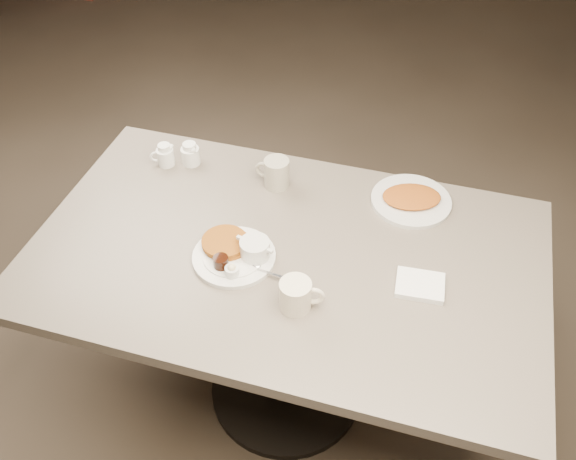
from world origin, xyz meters
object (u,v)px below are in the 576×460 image
(coffee_mug_far, at_px, (276,173))
(hash_plate, at_px, (411,199))
(diner_table, at_px, (286,289))
(creamer_left, at_px, (165,155))
(creamer_right, at_px, (190,154))
(coffee_mug_near, at_px, (297,295))
(main_plate, at_px, (237,252))

(coffee_mug_far, relative_size, hash_plate, 0.37)
(diner_table, distance_m, creamer_left, 0.62)
(creamer_right, bearing_deg, coffee_mug_far, -5.71)
(diner_table, relative_size, coffee_mug_far, 12.47)
(diner_table, bearing_deg, coffee_mug_near, -65.66)
(creamer_right, bearing_deg, hash_plate, 0.44)
(main_plate, distance_m, coffee_mug_far, 0.35)
(hash_plate, bearing_deg, creamer_left, -177.44)
(main_plate, height_order, hash_plate, main_plate)
(main_plate, distance_m, creamer_left, 0.52)
(coffee_mug_far, xyz_separation_m, hash_plate, (0.44, 0.04, -0.04))
(main_plate, xyz_separation_m, coffee_mug_near, (0.21, -0.12, 0.02))
(creamer_left, xyz_separation_m, hash_plate, (0.83, 0.04, -0.02))
(coffee_mug_far, bearing_deg, creamer_right, 174.29)
(coffee_mug_near, bearing_deg, creamer_right, 135.85)
(coffee_mug_far, bearing_deg, diner_table, -67.25)
(coffee_mug_near, height_order, creamer_right, coffee_mug_near)
(diner_table, bearing_deg, creamer_left, 150.99)
(main_plate, relative_size, coffee_mug_far, 2.61)
(diner_table, relative_size, coffee_mug_near, 11.51)
(creamer_left, distance_m, creamer_right, 0.08)
(main_plate, xyz_separation_m, hash_plate, (0.45, 0.38, -0.01))
(main_plate, bearing_deg, creamer_right, 128.68)
(creamer_right, bearing_deg, creamer_left, -158.35)
(coffee_mug_near, relative_size, creamer_left, 1.58)
(diner_table, xyz_separation_m, main_plate, (-0.13, -0.06, 0.19))
(creamer_left, distance_m, hash_plate, 0.83)
(hash_plate, bearing_deg, main_plate, -139.43)
(coffee_mug_far, distance_m, creamer_right, 0.32)
(creamer_left, bearing_deg, diner_table, -29.01)
(coffee_mug_far, height_order, creamer_right, coffee_mug_far)
(diner_table, distance_m, hash_plate, 0.49)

